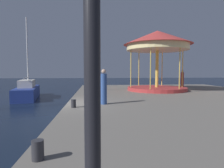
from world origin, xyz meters
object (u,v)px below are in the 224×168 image
Objects in this scene: sailboat_blue at (27,91)px; bollard_north at (74,103)px; carousel at (157,46)px; person_far_corner at (182,79)px; bollard_center at (87,85)px; lamp_post_mid_promenade at (91,57)px; bollard_south at (38,150)px; person_by_the_water at (104,88)px.

sailboat_blue is 10.75m from bollard_north.
carousel is at bearing 49.51° from bollard_north.
person_far_corner is at bearing 43.56° from carousel.
person_far_corner reaches higher than bollard_center.
bollard_center is 1.00× the size of bollard_north.
bollard_south is (-0.80, -13.76, -2.84)m from lamp_post_mid_promenade.
bollard_center is 0.22× the size of person_far_corner.
lamp_post_mid_promenade is 7.70m from person_by_the_water.
sailboat_blue reaches higher than bollard_south.
bollard_south is (5.20, -14.93, 0.31)m from sailboat_blue.
lamp_post_mid_promenade is 11.18× the size of bollard_south.
carousel is 8.70m from bollard_center.
bollard_north is at bearing -90.53° from bollard_center.
bollard_south is 0.22× the size of person_far_corner.
carousel is at bearing -7.54° from sailboat_blue.
bollard_north is (5.30, -9.35, 0.31)m from sailboat_blue.
lamp_post_mid_promenade reaches higher than bollard_center.
person_far_corner is (4.27, 4.06, -3.11)m from carousel.
person_by_the_water is at bearing -83.76° from lamp_post_mid_promenade.
lamp_post_mid_promenade is at bearing 86.67° from bollard_south.
sailboat_blue reaches higher than bollard_center.
person_far_corner reaches higher than bollard_south.
person_by_the_water is (0.80, -7.34, -2.16)m from lamp_post_mid_promenade.
sailboat_blue is at bearing -152.94° from bollard_center.
person_by_the_water reaches higher than bollard_south.
bollard_south and bollard_north have the same top height.
carousel is 15.42m from bollard_south.
carousel is at bearing 63.23° from bollard_south.
bollard_center is 1.00× the size of bollard_south.
lamp_post_mid_promenade is (6.00, -1.17, 3.15)m from sailboat_blue.
person_far_corner is (11.01, 17.42, 0.67)m from bollard_south.
carousel reaches higher than bollard_center.
lamp_post_mid_promenade is (-5.93, 0.41, -0.94)m from carousel.
person_by_the_water is at bearing -126.52° from carousel.
lamp_post_mid_promenade reaches higher than bollard_south.
person_far_corner is at bearing 49.45° from person_by_the_water.
sailboat_blue is at bearing 172.46° from carousel.
person_far_corner is (10.91, 11.84, 0.67)m from bollard_north.
carousel reaches higher than bollard_north.
sailboat_blue is at bearing 109.19° from bollard_south.
person_far_corner is (10.80, -0.28, 0.67)m from bollard_center.
bollard_north is at bearing 88.96° from bollard_south.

